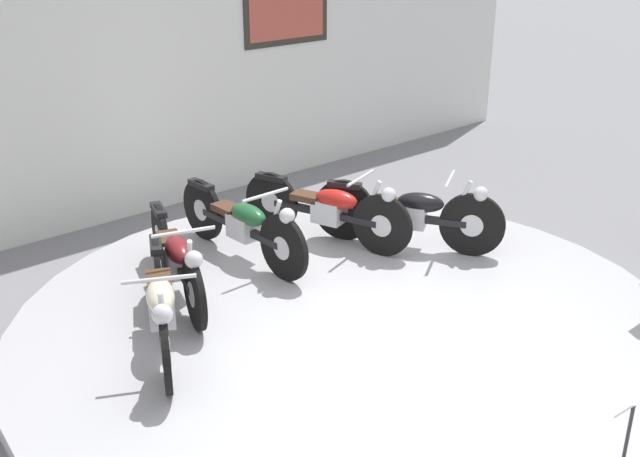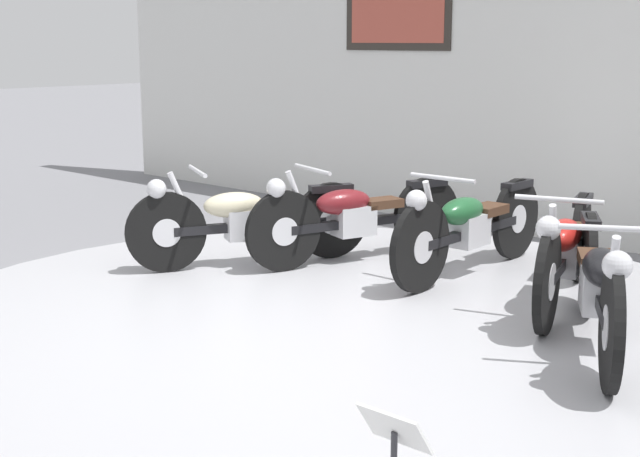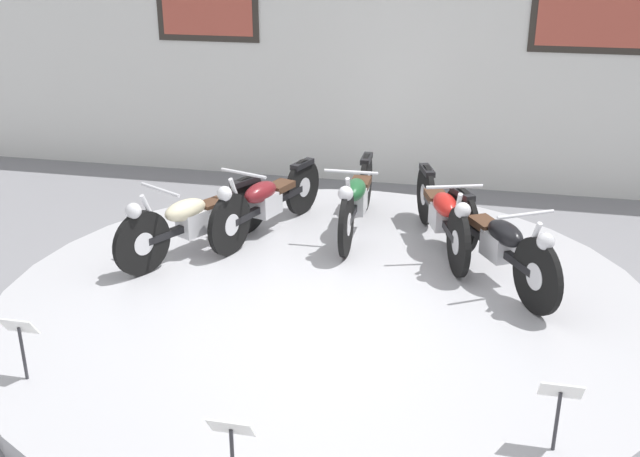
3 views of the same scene
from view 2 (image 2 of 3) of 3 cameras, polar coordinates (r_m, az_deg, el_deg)
name	(u,v)px [view 2 (image 2 of 3)]	position (r m, az deg, el deg)	size (l,w,h in m)	color
ground_plane	(335,346)	(5.76, 0.94, -7.50)	(60.00, 60.00, 0.00)	slate
display_platform	(335,333)	(5.73, 0.94, -6.71)	(5.82, 5.82, 0.17)	#ADADB2
back_wall	(615,20)	(8.71, 18.37, 12.57)	(14.00, 0.22, 4.20)	silver
motorcycle_cream	(246,218)	(7.03, -4.77, 0.66)	(0.97, 1.77, 0.79)	black
motorcycle_maroon	(354,215)	(7.13, 2.17, 0.88)	(0.73, 1.90, 0.79)	black
motorcycle_green	(469,224)	(6.80, 9.51, 0.27)	(0.54, 2.01, 0.80)	black
motorcycle_red	(565,249)	(6.14, 15.42, -1.27)	(0.72, 1.93, 0.80)	black
motorcycle_black	(600,283)	(5.33, 17.46, -3.34)	(1.07, 1.77, 0.81)	black
info_placard_front_right	(394,446)	(3.20, 4.76, -13.73)	(0.26, 0.11, 0.51)	#333338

